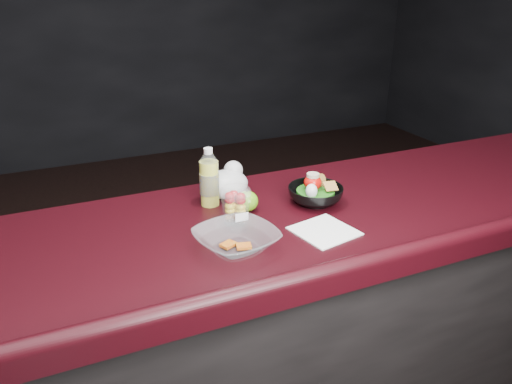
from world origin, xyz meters
TOP-DOWN VIEW (x-y plane):
  - counter at (0.00, 0.30)m, footprint 4.06×0.71m
  - lemonade_bottle at (-0.01, 0.47)m, footprint 0.06×0.06m
  - fruit_cup at (0.02, 0.31)m, footprint 0.09×0.09m
  - green_apple at (0.09, 0.38)m, footprint 0.07×0.07m
  - plastic_bag at (0.07, 0.51)m, footprint 0.16×0.13m
  - snack_bowl at (0.31, 0.35)m, footprint 0.19×0.19m
  - takeout_bowl at (-0.03, 0.17)m, footprint 0.26×0.26m
  - paper_napkin at (0.23, 0.16)m, footprint 0.19×0.19m

SIDE VIEW (x-z plane):
  - counter at x=0.00m, z-range 0.00..1.02m
  - paper_napkin at x=0.23m, z-range 1.02..1.02m
  - takeout_bowl at x=-0.03m, z-range 1.02..1.07m
  - green_apple at x=0.09m, z-range 1.02..1.09m
  - snack_bowl at x=0.31m, z-range 1.00..1.10m
  - plastic_bag at x=0.07m, z-range 1.01..1.13m
  - fruit_cup at x=0.02m, z-range 1.02..1.15m
  - lemonade_bottle at x=-0.01m, z-range 1.00..1.20m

